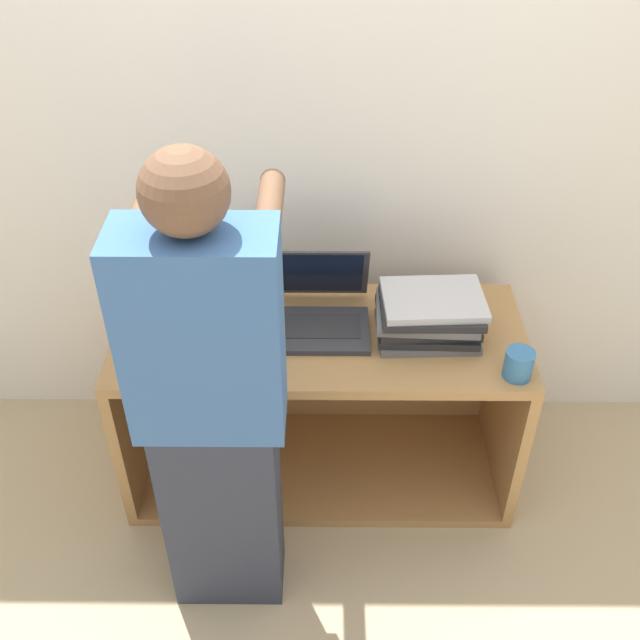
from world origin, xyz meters
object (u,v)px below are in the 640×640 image
object	(u,v)px
laptop_stack_left	(212,315)
person	(213,412)
laptop_open	(320,311)
mug	(519,364)
laptop_stack_right	(429,316)

from	to	relation	value
laptop_stack_left	person	size ratio (longest dim) A/B	0.22
laptop_open	person	bearing A→B (deg)	-118.74
mug	laptop_stack_left	bearing A→B (deg)	168.06
laptop_stack_left	laptop_open	bearing A→B (deg)	9.08
mug	person	bearing A→B (deg)	-163.26
laptop_stack_left	laptop_stack_right	world-z (taller)	same
laptop_stack_left	person	xyz separation A→B (m)	(0.06, -0.47, 0.03)
laptop_stack_right	laptop_open	bearing A→B (deg)	171.20
person	mug	bearing A→B (deg)	16.74
laptop_open	person	world-z (taller)	person
laptop_stack_right	person	xyz separation A→B (m)	(-0.64, -0.47, 0.03)
laptop_stack_left	mug	size ratio (longest dim) A/B	3.56
laptop_open	laptop_stack_left	world-z (taller)	laptop_open
laptop_stack_right	mug	xyz separation A→B (m)	(0.26, -0.20, -0.03)
laptop_stack_left	laptop_stack_right	distance (m)	0.70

